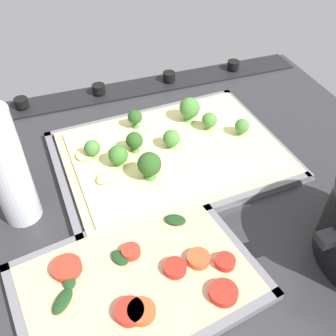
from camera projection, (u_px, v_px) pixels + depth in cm
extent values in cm
cube|color=#28282B|center=(187.00, 189.00, 65.57)|extent=(80.84, 70.40, 3.00)
cube|color=black|center=(135.00, 87.00, 86.23)|extent=(77.61, 7.00, 0.80)
cylinder|color=black|center=(233.00, 65.00, 91.28)|extent=(2.80, 2.80, 1.80)
cylinder|color=black|center=(169.00, 76.00, 87.32)|extent=(2.80, 2.80, 1.80)
cylinder|color=black|center=(99.00, 89.00, 83.37)|extent=(2.80, 2.80, 1.80)
cylinder|color=black|center=(21.00, 102.00, 79.41)|extent=(2.80, 2.80, 1.80)
cube|color=slate|center=(171.00, 157.00, 69.03)|extent=(41.26, 31.43, 0.50)
cube|color=slate|center=(144.00, 114.00, 78.22)|extent=(39.62, 3.51, 1.30)
cube|color=slate|center=(206.00, 210.00, 59.29)|extent=(39.62, 3.51, 1.30)
cube|color=slate|center=(262.00, 130.00, 74.22)|extent=(2.90, 29.19, 1.30)
cube|color=slate|center=(63.00, 185.00, 63.29)|extent=(2.90, 29.19, 1.30)
cube|color=#D3B77F|center=(171.00, 154.00, 68.52)|extent=(38.72, 28.90, 1.00)
cube|color=#EFDB8C|center=(171.00, 151.00, 68.04)|extent=(35.59, 26.05, 0.40)
cone|color=#427635|center=(150.00, 174.00, 62.46)|extent=(2.14, 2.14, 1.37)
sphere|color=#264C1C|center=(149.00, 164.00, 61.00)|extent=(3.90, 3.90, 3.90)
cone|color=#68AD54|center=(169.00, 145.00, 68.23)|extent=(1.67, 1.67, 0.80)
sphere|color=#427533|center=(169.00, 139.00, 67.19)|extent=(3.04, 3.04, 3.04)
cone|color=#427635|center=(135.00, 124.00, 72.51)|extent=(1.50, 1.50, 1.23)
sphere|color=#264C1C|center=(135.00, 117.00, 71.39)|extent=(2.73, 2.73, 2.73)
cone|color=#68AD54|center=(189.00, 117.00, 74.14)|extent=(2.16, 2.16, 1.28)
sphere|color=#427533|center=(190.00, 108.00, 72.71)|extent=(3.93, 3.93, 3.93)
cone|color=#68AD54|center=(241.00, 132.00, 70.92)|extent=(1.47, 1.47, 0.90)
sphere|color=#427533|center=(242.00, 126.00, 69.93)|extent=(2.68, 2.68, 2.68)
cone|color=#68AD54|center=(209.00, 127.00, 72.12)|extent=(1.57, 1.57, 0.97)
sphere|color=#427533|center=(209.00, 120.00, 71.07)|extent=(2.85, 2.85, 2.85)
cone|color=#427635|center=(135.00, 148.00, 67.41)|extent=(1.65, 1.65, 1.14)
sphere|color=#264C1C|center=(134.00, 141.00, 66.26)|extent=(3.01, 3.01, 3.01)
cone|color=#5B9F46|center=(119.00, 162.00, 64.89)|extent=(1.82, 1.82, 0.84)
sphere|color=#386B28|center=(118.00, 155.00, 63.76)|extent=(3.31, 3.31, 3.31)
cone|color=#68AD54|center=(93.00, 155.00, 66.23)|extent=(1.52, 1.52, 0.98)
sphere|color=#427533|center=(92.00, 148.00, 65.20)|extent=(2.76, 2.76, 2.76)
ellipsoid|color=#EFDB8C|center=(106.00, 177.00, 62.09)|extent=(4.09, 3.65, 1.18)
ellipsoid|color=#EFDB8C|center=(119.00, 150.00, 67.06)|extent=(3.94, 3.38, 1.19)
ellipsoid|color=#EFDB8C|center=(84.00, 155.00, 66.28)|extent=(4.28, 4.26, 1.08)
cube|color=slate|center=(138.00, 284.00, 50.51)|extent=(33.68, 26.07, 0.50)
cube|color=slate|center=(108.00, 228.00, 56.75)|extent=(30.43, 6.11, 1.30)
cube|color=slate|center=(230.00, 238.00, 55.43)|extent=(4.63, 21.34, 1.30)
cube|color=slate|center=(24.00, 336.00, 45.04)|extent=(4.63, 21.34, 1.30)
cube|color=tan|center=(138.00, 281.00, 50.03)|extent=(30.93, 23.31, 0.90)
cylinder|color=red|center=(67.00, 268.00, 50.37)|extent=(3.97, 3.97, 1.00)
cylinder|color=red|center=(131.00, 252.00, 52.23)|extent=(2.62, 2.62, 1.00)
cylinder|color=#B22319|center=(175.00, 268.00, 50.36)|extent=(3.06, 3.06, 1.00)
cylinder|color=#D14723|center=(198.00, 259.00, 51.41)|extent=(3.14, 3.14, 1.00)
cylinder|color=#B22319|center=(129.00, 311.00, 45.98)|extent=(3.63, 3.63, 1.00)
cylinder|color=#D14723|center=(142.00, 311.00, 45.97)|extent=(3.45, 3.45, 1.00)
cylinder|color=#B22319|center=(223.00, 293.00, 47.75)|extent=(3.67, 3.67, 1.00)
cylinder|color=#B22319|center=(225.00, 262.00, 51.05)|extent=(2.76, 2.76, 1.00)
ellipsoid|color=#193819|center=(63.00, 301.00, 47.06)|extent=(3.72, 4.05, 0.60)
ellipsoid|color=#193819|center=(175.00, 220.00, 56.44)|extent=(3.73, 3.41, 0.60)
ellipsoid|color=#193819|center=(120.00, 258.00, 51.65)|extent=(2.83, 3.37, 0.60)
ellipsoid|color=#193819|center=(69.00, 281.00, 49.06)|extent=(1.63, 2.52, 0.60)
cube|color=black|center=(332.00, 237.00, 45.30)|extent=(3.60, 2.00, 1.20)
cylinder|color=#B7BCC6|center=(7.00, 169.00, 53.11)|extent=(5.46, 5.46, 19.02)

